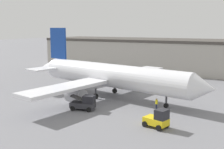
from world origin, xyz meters
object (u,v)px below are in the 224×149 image
Objects in this scene: baggage_tug at (158,119)px; belt_loader_truck at (85,103)px; airplane at (108,76)px; ground_crew_worker at (156,103)px.

baggage_tug is 11.95m from belt_loader_truck.
airplane is 11.44× the size of baggage_tug.
belt_loader_truck is at bearing 121.51° from ground_crew_worker.
airplane is 9.50× the size of belt_loader_truck.
baggage_tug is (2.72, -7.29, 0.19)m from ground_crew_worker.
baggage_tug is at bearing -21.69° from belt_loader_truck.
ground_crew_worker is at bearing 125.38° from baggage_tug.
baggage_tug is (12.77, -10.67, -2.58)m from airplane.
airplane reaches higher than belt_loader_truck.
baggage_tug reaches higher than belt_loader_truck.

